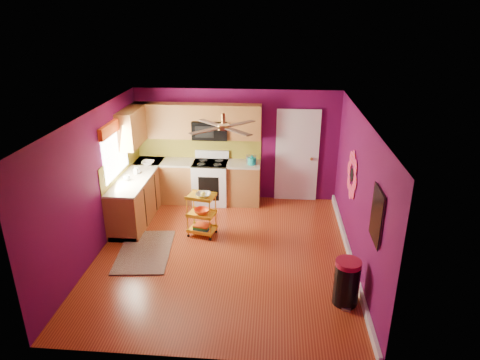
{
  "coord_description": "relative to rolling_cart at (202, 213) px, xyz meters",
  "views": [
    {
      "loc": [
        0.84,
        -6.59,
        4.11
      ],
      "look_at": [
        0.25,
        0.4,
        1.27
      ],
      "focal_mm": 32.0,
      "sensor_mm": 36.0,
      "label": 1
    }
  ],
  "objects": [
    {
      "name": "soap_bottle_a",
      "position": [
        -1.47,
        0.72,
        0.56
      ],
      "size": [
        0.08,
        0.08,
        0.18
      ],
      "primitive_type": "imported",
      "color": "#EA3F72",
      "rests_on": "lower_cabinets"
    },
    {
      "name": "teal_kettle",
      "position": [
        0.86,
        1.5,
        0.55
      ],
      "size": [
        0.18,
        0.18,
        0.21
      ],
      "color": "teal",
      "rests_on": "lower_cabinets"
    },
    {
      "name": "ground",
      "position": [
        0.49,
        -0.63,
        -0.47
      ],
      "size": [
        5.0,
        5.0,
        0.0
      ],
      "primitive_type": "plane",
      "color": "maroon",
      "rests_on": "ground"
    },
    {
      "name": "counter_cup",
      "position": [
        -1.54,
        0.38,
        0.51
      ],
      "size": [
        0.12,
        0.12,
        0.1
      ],
      "primitive_type": "imported",
      "color": "white",
      "rests_on": "lower_cabinets"
    },
    {
      "name": "counter_dish",
      "position": [
        -1.39,
        1.33,
        0.5
      ],
      "size": [
        0.27,
        0.27,
        0.07
      ],
      "primitive_type": "imported",
      "color": "white",
      "rests_on": "lower_cabinets"
    },
    {
      "name": "electric_range",
      "position": [
        -0.06,
        1.54,
        0.01
      ],
      "size": [
        0.76,
        0.66,
        1.13
      ],
      "color": "white",
      "rests_on": "ground"
    },
    {
      "name": "shag_rug",
      "position": [
        -0.94,
        -0.71,
        -0.46
      ],
      "size": [
        1.05,
        1.57,
        0.02
      ],
      "primitive_type": "cube",
      "rotation": [
        0.0,
        0.0,
        0.1
      ],
      "color": "black",
      "rests_on": "ground"
    },
    {
      "name": "toaster",
      "position": [
        0.84,
        1.58,
        0.56
      ],
      "size": [
        0.22,
        0.15,
        0.18
      ],
      "primitive_type": "cube",
      "color": "beige",
      "rests_on": "lower_cabinets"
    },
    {
      "name": "soap_bottle_b",
      "position": [
        -1.44,
        0.77,
        0.54
      ],
      "size": [
        0.12,
        0.12,
        0.15
      ],
      "primitive_type": "imported",
      "color": "white",
      "rests_on": "lower_cabinets"
    },
    {
      "name": "ceiling_fan",
      "position": [
        0.49,
        -0.43,
        1.82
      ],
      "size": [
        1.01,
        1.01,
        0.26
      ],
      "color": "#BF8C3F",
      "rests_on": "ground"
    },
    {
      "name": "rolling_cart",
      "position": [
        0.0,
        0.0,
        0.0
      ],
      "size": [
        0.58,
        0.47,
        0.92
      ],
      "color": "gold",
      "rests_on": "ground"
    },
    {
      "name": "lower_cabinets",
      "position": [
        -0.85,
        1.19,
        -0.04
      ],
      "size": [
        2.81,
        2.31,
        0.94
      ],
      "color": "brown",
      "rests_on": "ground"
    },
    {
      "name": "left_window",
      "position": [
        -1.72,
        0.42,
        1.26
      ],
      "size": [
        0.08,
        1.35,
        1.08
      ],
      "color": "white",
      "rests_on": "ground"
    },
    {
      "name": "right_wall_art",
      "position": [
        2.72,
        -0.97,
        0.97
      ],
      "size": [
        0.04,
        2.74,
        1.04
      ],
      "color": "black",
      "rests_on": "ground"
    },
    {
      "name": "trash_can",
      "position": [
        2.46,
        -1.86,
        -0.11
      ],
      "size": [
        0.46,
        0.47,
        0.72
      ],
      "color": "black",
      "rests_on": "ground"
    },
    {
      "name": "room_envelope",
      "position": [
        0.52,
        -0.63,
        1.16
      ],
      "size": [
        4.54,
        5.04,
        2.52
      ],
      "color": "#590A41",
      "rests_on": "ground"
    },
    {
      "name": "panel_door",
      "position": [
        1.84,
        1.84,
        0.55
      ],
      "size": [
        0.95,
        0.11,
        2.15
      ],
      "color": "white",
      "rests_on": "ground"
    },
    {
      "name": "upper_cabinetry",
      "position": [
        -0.75,
        1.54,
        1.33
      ],
      "size": [
        2.8,
        2.3,
        1.26
      ],
      "color": "brown",
      "rests_on": "ground"
    }
  ]
}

